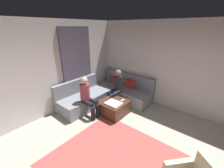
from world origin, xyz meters
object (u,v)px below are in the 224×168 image
object	(u,v)px
game_remote	(123,100)
person_on_couch_back	(116,86)
coffee_mug	(112,96)
person_on_couch_side	(87,95)
sectional_couch	(107,94)
ottoman	(113,107)

from	to	relation	value
game_remote	person_on_couch_back	xyz separation A→B (m)	(-0.49, 0.30, 0.23)
coffee_mug	person_on_couch_side	world-z (taller)	person_on_couch_side
sectional_couch	person_on_couch_back	distance (m)	0.54
person_on_couch_side	sectional_couch	bearing A→B (deg)	-171.61
sectional_couch	coffee_mug	xyz separation A→B (m)	(0.47, -0.29, 0.19)
ottoman	person_on_couch_back	distance (m)	0.75
coffee_mug	person_on_couch_side	bearing A→B (deg)	-114.19
game_remote	person_on_couch_back	size ratio (longest dim) A/B	0.12
sectional_couch	ottoman	bearing A→B (deg)	-34.32
sectional_couch	ottoman	world-z (taller)	sectional_couch
game_remote	person_on_couch_back	world-z (taller)	person_on_couch_back
sectional_couch	coffee_mug	size ratio (longest dim) A/B	26.84
ottoman	game_remote	distance (m)	0.36
sectional_couch	ottoman	size ratio (longest dim) A/B	3.36
ottoman	game_remote	size ratio (longest dim) A/B	5.07
coffee_mug	person_on_couch_back	world-z (taller)	person_on_couch_back
person_on_couch_back	person_on_couch_side	bearing A→B (deg)	77.60
sectional_couch	coffee_mug	distance (m)	0.58
coffee_mug	game_remote	xyz separation A→B (m)	(0.40, 0.04, -0.04)
sectional_couch	person_on_couch_side	bearing A→B (deg)	-81.61
person_on_couch_side	person_on_couch_back	bearing A→B (deg)	167.60
sectional_couch	person_on_couch_back	bearing A→B (deg)	8.24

